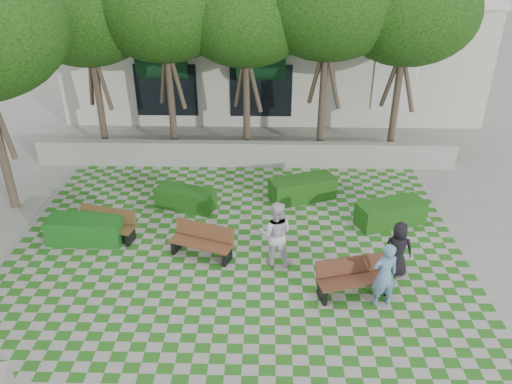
{
  "coord_description": "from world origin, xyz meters",
  "views": [
    {
      "loc": [
        0.79,
        -10.27,
        7.65
      ],
      "look_at": [
        0.5,
        1.5,
        1.4
      ],
      "focal_mm": 35.0,
      "sensor_mm": 36.0,
      "label": 1
    }
  ],
  "objects_px": {
    "bench_mid": "(202,242)",
    "hedge_west": "(86,229)",
    "hedge_east": "(390,213)",
    "person_dark": "(398,249)",
    "hedge_midright": "(302,189)",
    "bench_west": "(106,225)",
    "bench_east": "(353,278)",
    "hedge_midleft": "(186,198)",
    "person_white": "(276,234)",
    "person_blue": "(385,275)"
  },
  "relations": [
    {
      "from": "bench_east",
      "to": "hedge_midleft",
      "type": "height_order",
      "value": "bench_east"
    },
    {
      "from": "hedge_east",
      "to": "hedge_west",
      "type": "distance_m",
      "value": 8.6
    },
    {
      "from": "hedge_midright",
      "to": "person_dark",
      "type": "xyz_separation_m",
      "value": [
        2.09,
        -3.83,
        0.37
      ]
    },
    {
      "from": "bench_east",
      "to": "hedge_midleft",
      "type": "distance_m",
      "value": 6.02
    },
    {
      "from": "bench_mid",
      "to": "person_blue",
      "type": "height_order",
      "value": "person_blue"
    },
    {
      "from": "hedge_east",
      "to": "person_dark",
      "type": "height_order",
      "value": "person_dark"
    },
    {
      "from": "bench_mid",
      "to": "person_blue",
      "type": "relative_size",
      "value": 1.07
    },
    {
      "from": "person_dark",
      "to": "bench_west",
      "type": "bearing_deg",
      "value": -3.26
    },
    {
      "from": "person_blue",
      "to": "person_dark",
      "type": "height_order",
      "value": "person_blue"
    },
    {
      "from": "bench_west",
      "to": "person_dark",
      "type": "relative_size",
      "value": 1.2
    },
    {
      "from": "person_dark",
      "to": "person_white",
      "type": "bearing_deg",
      "value": 0.2
    },
    {
      "from": "bench_mid",
      "to": "hedge_midleft",
      "type": "height_order",
      "value": "bench_mid"
    },
    {
      "from": "bench_west",
      "to": "person_white",
      "type": "xyz_separation_m",
      "value": [
        4.65,
        -1.05,
        0.46
      ]
    },
    {
      "from": "bench_west",
      "to": "hedge_west",
      "type": "xyz_separation_m",
      "value": [
        -0.52,
        -0.14,
        -0.07
      ]
    },
    {
      "from": "bench_mid",
      "to": "hedge_midleft",
      "type": "relative_size",
      "value": 0.97
    },
    {
      "from": "hedge_west",
      "to": "person_dark",
      "type": "xyz_separation_m",
      "value": [
        8.16,
        -1.28,
        0.37
      ]
    },
    {
      "from": "person_dark",
      "to": "person_white",
      "type": "xyz_separation_m",
      "value": [
        -2.98,
        0.37,
        0.16
      ]
    },
    {
      "from": "bench_west",
      "to": "person_dark",
      "type": "bearing_deg",
      "value": 2.0
    },
    {
      "from": "hedge_west",
      "to": "person_dark",
      "type": "bearing_deg",
      "value": -8.93
    },
    {
      "from": "hedge_east",
      "to": "hedge_midright",
      "type": "xyz_separation_m",
      "value": [
        -2.46,
        1.44,
        0.01
      ]
    },
    {
      "from": "hedge_east",
      "to": "person_white",
      "type": "height_order",
      "value": "person_white"
    },
    {
      "from": "hedge_east",
      "to": "person_white",
      "type": "bearing_deg",
      "value": -148.95
    },
    {
      "from": "hedge_east",
      "to": "person_dark",
      "type": "xyz_separation_m",
      "value": [
        -0.38,
        -2.39,
        0.38
      ]
    },
    {
      "from": "bench_west",
      "to": "hedge_midright",
      "type": "bearing_deg",
      "value": 36.02
    },
    {
      "from": "hedge_midright",
      "to": "hedge_midleft",
      "type": "xyz_separation_m",
      "value": [
        -3.61,
        -0.64,
        -0.04
      ]
    },
    {
      "from": "bench_west",
      "to": "hedge_east",
      "type": "distance_m",
      "value": 8.07
    },
    {
      "from": "bench_mid",
      "to": "bench_west",
      "type": "distance_m",
      "value": 2.86
    },
    {
      "from": "bench_mid",
      "to": "bench_west",
      "type": "relative_size",
      "value": 1.0
    },
    {
      "from": "bench_west",
      "to": "hedge_east",
      "type": "height_order",
      "value": "bench_west"
    },
    {
      "from": "bench_west",
      "to": "hedge_west",
      "type": "distance_m",
      "value": 0.54
    },
    {
      "from": "bench_east",
      "to": "person_dark",
      "type": "xyz_separation_m",
      "value": [
        1.19,
        0.8,
        0.29
      ]
    },
    {
      "from": "hedge_west",
      "to": "person_white",
      "type": "distance_m",
      "value": 5.28
    },
    {
      "from": "bench_mid",
      "to": "hedge_west",
      "type": "bearing_deg",
      "value": -170.92
    },
    {
      "from": "bench_west",
      "to": "hedge_midleft",
      "type": "bearing_deg",
      "value": 55.07
    },
    {
      "from": "hedge_east",
      "to": "person_blue",
      "type": "relative_size",
      "value": 1.21
    },
    {
      "from": "hedge_west",
      "to": "bench_mid",
      "type": "bearing_deg",
      "value": -10.74
    },
    {
      "from": "hedge_midright",
      "to": "bench_mid",
      "type": "bearing_deg",
      "value": -131.4
    },
    {
      "from": "hedge_east",
      "to": "person_blue",
      "type": "xyz_separation_m",
      "value": [
        -0.94,
        -3.55,
        0.47
      ]
    },
    {
      "from": "bench_east",
      "to": "hedge_west",
      "type": "distance_m",
      "value": 7.27
    },
    {
      "from": "hedge_west",
      "to": "person_white",
      "type": "height_order",
      "value": "person_white"
    },
    {
      "from": "bench_east",
      "to": "bench_west",
      "type": "xyz_separation_m",
      "value": [
        -6.44,
        2.22,
        -0.01
      ]
    },
    {
      "from": "bench_mid",
      "to": "person_white",
      "type": "xyz_separation_m",
      "value": [
        1.9,
        -0.29,
        0.46
      ]
    },
    {
      "from": "bench_mid",
      "to": "person_dark",
      "type": "xyz_separation_m",
      "value": [
        4.88,
        -0.66,
        0.3
      ]
    },
    {
      "from": "bench_east",
      "to": "hedge_midleft",
      "type": "bearing_deg",
      "value": 123.93
    },
    {
      "from": "bench_mid",
      "to": "hedge_midleft",
      "type": "xyz_separation_m",
      "value": [
        -0.82,
        2.53,
        -0.11
      ]
    },
    {
      "from": "hedge_east",
      "to": "person_white",
      "type": "relative_size",
      "value": 1.12
    },
    {
      "from": "bench_east",
      "to": "hedge_east",
      "type": "relative_size",
      "value": 0.91
    },
    {
      "from": "hedge_midright",
      "to": "bench_east",
      "type": "bearing_deg",
      "value": -79.05
    },
    {
      "from": "hedge_midright",
      "to": "person_blue",
      "type": "xyz_separation_m",
      "value": [
        1.52,
        -4.99,
        0.46
      ]
    },
    {
      "from": "hedge_midright",
      "to": "person_blue",
      "type": "height_order",
      "value": "person_blue"
    }
  ]
}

